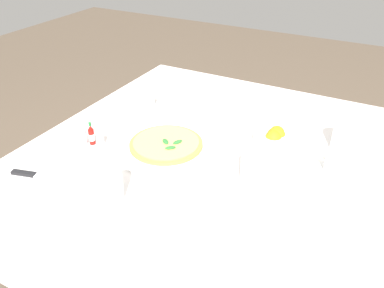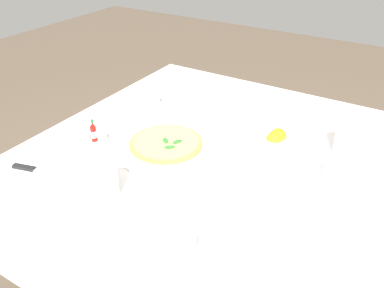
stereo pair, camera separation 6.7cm
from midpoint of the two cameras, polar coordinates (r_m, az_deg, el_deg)
The scene contains 17 objects.
dining_table at distance 1.41m, azimuth 4.89°, elevation -4.98°, with size 1.19×1.19×0.73m.
pizza_plate at distance 1.33m, azimuth -2.27°, elevation -0.36°, with size 0.33×0.33×0.02m.
pizza at distance 1.32m, azimuth -2.27°, elevation 0.15°, with size 0.24×0.24×0.02m.
coffee_cup_far_right at distance 1.26m, azimuth 21.48°, elevation -3.64°, with size 0.13×0.13×0.07m.
coffee_cup_left_edge at distance 1.54m, azimuth 5.33°, elevation 5.17°, with size 0.13×0.13×0.07m.
coffee_cup_right_edge at distance 1.60m, azimuth -4.87°, elevation 6.32°, with size 0.13×0.13×0.07m.
coffee_cup_center_back at distance 1.67m, azimuth 3.04°, elevation 7.37°, with size 0.13×0.13×0.06m.
water_glass_back_corner at distance 1.16m, azimuth 9.95°, elevation -3.69°, with size 0.07×0.07×0.12m.
water_glass_near_right at distance 1.38m, azimuth 22.62°, elevation 0.36°, with size 0.08×0.08×0.12m.
water_glass_far_left at distance 1.12m, azimuth -10.53°, elevation -5.44°, with size 0.07×0.07×0.11m.
napkin_folded at distance 1.27m, azimuth -19.74°, elevation -4.11°, with size 0.24×0.17×0.02m.
dinner_knife at distance 1.26m, azimuth -19.75°, elevation -3.62°, with size 0.19×0.07×0.01m.
citrus_bowl at distance 1.36m, azimuth 13.41°, elevation 0.48°, with size 0.15×0.15×0.06m.
hot_sauce_bottle at distance 1.40m, azimuth -12.63°, elevation 1.65°, with size 0.02×0.02×0.08m.
salt_shaker at distance 1.39m, azimuth -11.46°, elevation 1.21°, with size 0.03×0.03×0.06m.
pepper_shaker at distance 1.41m, azimuth -13.69°, elevation 1.44°, with size 0.03×0.03×0.06m.
menu_card at distance 0.93m, azimuth 0.71°, elevation -15.59°, with size 0.03×0.09×0.06m.
Camera 2 is at (0.51, -1.01, 1.44)m, focal length 37.16 mm.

